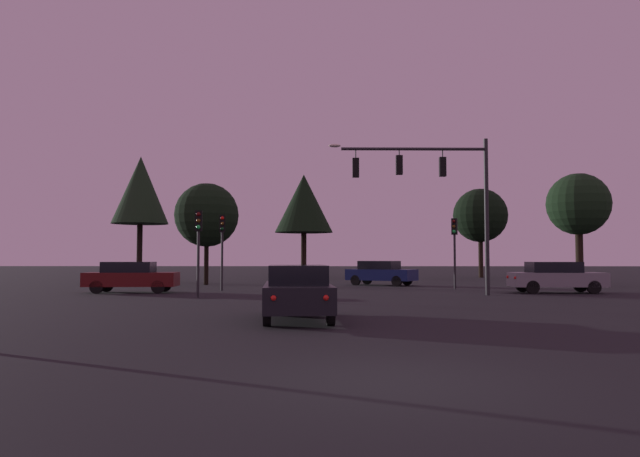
% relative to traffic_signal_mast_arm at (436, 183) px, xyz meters
% --- Properties ---
extents(ground_plane, '(168.00, 168.00, 0.00)m').
position_rel_traffic_signal_mast_arm_xyz_m(ground_plane, '(-4.04, 5.82, -5.18)').
color(ground_plane, black).
rests_on(ground_plane, ground).
extents(traffic_signal_mast_arm, '(7.41, 0.52, 7.26)m').
position_rel_traffic_signal_mast_arm_xyz_m(traffic_signal_mast_arm, '(0.00, 0.00, 0.00)').
color(traffic_signal_mast_arm, '#232326').
rests_on(traffic_signal_mast_arm, ground).
extents(traffic_light_corner_left, '(0.37, 0.39, 3.88)m').
position_rel_traffic_signal_mast_arm_xyz_m(traffic_light_corner_left, '(1.92, 5.10, -2.41)').
color(traffic_light_corner_left, '#232326').
rests_on(traffic_light_corner_left, ground).
extents(traffic_light_corner_right, '(0.33, 0.37, 3.78)m').
position_rel_traffic_signal_mast_arm_xyz_m(traffic_light_corner_right, '(-10.64, -1.76, -2.48)').
color(traffic_light_corner_right, '#232326').
rests_on(traffic_light_corner_right, ground).
extents(traffic_light_median, '(0.34, 0.37, 3.96)m').
position_rel_traffic_signal_mast_arm_xyz_m(traffic_light_median, '(-10.55, 3.35, -2.36)').
color(traffic_light_median, '#232326').
rests_on(traffic_light_median, ground).
extents(car_nearside_lane, '(2.16, 4.59, 1.52)m').
position_rel_traffic_signal_mast_arm_xyz_m(car_nearside_lane, '(-5.82, -10.71, -4.38)').
color(car_nearside_lane, black).
rests_on(car_nearside_lane, ground).
extents(car_crossing_left, '(4.57, 2.02, 1.52)m').
position_rel_traffic_signal_mast_arm_xyz_m(car_crossing_left, '(-14.73, 1.66, -4.38)').
color(car_crossing_left, '#4C0F0F').
rests_on(car_crossing_left, ground).
extents(car_crossing_right, '(4.47, 1.76, 1.52)m').
position_rel_traffic_signal_mast_arm_xyz_m(car_crossing_right, '(6.13, 1.75, -4.38)').
color(car_crossing_right, gray).
rests_on(car_crossing_right, ground).
extents(car_far_lane, '(4.54, 3.66, 1.52)m').
position_rel_traffic_signal_mast_arm_xyz_m(car_far_lane, '(-1.75, 9.49, -4.38)').
color(car_far_lane, '#0F1947').
rests_on(car_far_lane, ground).
extents(tree_behind_sign, '(3.99, 3.99, 9.00)m').
position_rel_traffic_signal_mast_arm_xyz_m(tree_behind_sign, '(-18.52, 14.39, 1.36)').
color(tree_behind_sign, black).
rests_on(tree_behind_sign, ground).
extents(tree_left_far, '(4.67, 4.67, 7.73)m').
position_rel_traffic_signal_mast_arm_xyz_m(tree_left_far, '(8.17, 23.79, 0.20)').
color(tree_left_far, black).
rests_on(tree_left_far, ground).
extents(tree_center_horizon, '(5.01, 5.01, 8.94)m').
position_rel_traffic_signal_mast_arm_xyz_m(tree_center_horizon, '(-7.18, 23.27, 1.21)').
color(tree_center_horizon, black).
rests_on(tree_center_horizon, ground).
extents(tree_right_cluster, '(4.06, 4.06, 6.48)m').
position_rel_traffic_signal_mast_arm_xyz_m(tree_right_cluster, '(-12.78, 9.96, -0.74)').
color(tree_right_cluster, black).
rests_on(tree_right_cluster, ground).
extents(tree_lot_edge, '(3.81, 3.81, 6.93)m').
position_rel_traffic_signal_mast_arm_xyz_m(tree_lot_edge, '(10.41, 9.10, -0.19)').
color(tree_lot_edge, black).
rests_on(tree_lot_edge, ground).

